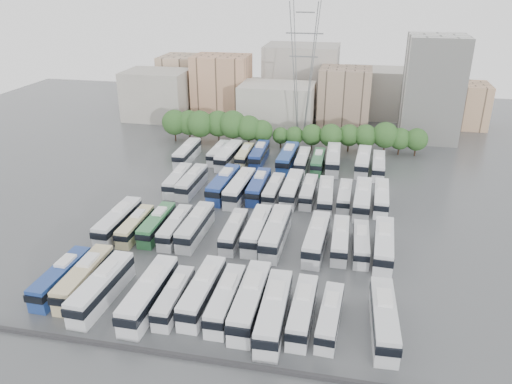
% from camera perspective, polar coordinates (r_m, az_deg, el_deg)
% --- Properties ---
extents(ground, '(220.00, 220.00, 0.00)m').
position_cam_1_polar(ground, '(85.77, -0.42, -3.87)').
color(ground, '#424447').
rests_on(ground, ground).
extents(parapet, '(56.00, 0.50, 0.50)m').
position_cam_1_polar(parapet, '(59.38, -7.55, -18.23)').
color(parapet, '#2D2D30').
rests_on(parapet, ground).
extents(tree_line, '(65.29, 8.19, 8.82)m').
position_cam_1_polar(tree_line, '(123.22, 1.86, 7.17)').
color(tree_line, black).
rests_on(tree_line, ground).
extents(city_buildings, '(102.00, 35.00, 20.00)m').
position_cam_1_polar(city_buildings, '(151.40, 2.65, 11.57)').
color(city_buildings, '#9E998E').
rests_on(city_buildings, ground).
extents(apartment_tower, '(14.00, 14.00, 26.00)m').
position_cam_1_polar(apartment_tower, '(136.08, 19.50, 11.08)').
color(apartment_tower, silver).
rests_on(apartment_tower, ground).
extents(electricity_pylon, '(9.00, 6.91, 33.83)m').
position_cam_1_polar(electricity_pylon, '(126.81, 5.42, 14.07)').
color(electricity_pylon, slate).
rests_on(electricity_pylon, ground).
extents(bus_r0_s0, '(2.81, 12.06, 3.77)m').
position_cam_1_polar(bus_r0_s0, '(73.75, -21.38, -9.03)').
color(bus_r0_s0, navy).
rests_on(bus_r0_s0, ground).
extents(bus_r0_s1, '(3.04, 12.85, 4.01)m').
position_cam_1_polar(bus_r0_s1, '(72.37, -19.03, -9.21)').
color(bus_r0_s1, tan).
rests_on(bus_r0_s1, ground).
extents(bus_r0_s2, '(3.36, 13.41, 4.18)m').
position_cam_1_polar(bus_r0_s2, '(69.50, -17.22, -10.33)').
color(bus_r0_s2, silver).
rests_on(bus_r0_s2, ground).
extents(bus_r0_s4, '(3.09, 13.72, 4.30)m').
position_cam_1_polar(bus_r0_s4, '(66.65, -12.13, -11.26)').
color(bus_r0_s4, silver).
rests_on(bus_r0_s4, ground).
extents(bus_r0_s5, '(2.51, 10.90, 3.41)m').
position_cam_1_polar(bus_r0_s5, '(66.26, -9.35, -11.71)').
color(bus_r0_s5, silver).
rests_on(bus_r0_s5, ground).
extents(bus_r0_s6, '(3.03, 12.86, 4.02)m').
position_cam_1_polar(bus_r0_s6, '(66.24, -6.14, -11.20)').
color(bus_r0_s6, silver).
rests_on(bus_r0_s6, ground).
extents(bus_r0_s7, '(2.68, 12.12, 3.80)m').
position_cam_1_polar(bus_r0_s7, '(64.82, -3.46, -12.08)').
color(bus_r0_s7, silver).
rests_on(bus_r0_s7, ground).
extents(bus_r0_s8, '(3.00, 13.66, 4.29)m').
position_cam_1_polar(bus_r0_s8, '(64.06, -0.65, -12.26)').
color(bus_r0_s8, silver).
rests_on(bus_r0_s8, ground).
extents(bus_r0_s9, '(3.33, 13.72, 4.28)m').
position_cam_1_polar(bus_r0_s9, '(62.31, 2.08, -13.46)').
color(bus_r0_s9, silver).
rests_on(bus_r0_s9, ground).
extents(bus_r0_s10, '(2.73, 11.90, 3.72)m').
position_cam_1_polar(bus_r0_s10, '(63.14, 5.34, -13.31)').
color(bus_r0_s10, silver).
rests_on(bus_r0_s10, ground).
extents(bus_r0_s11, '(2.91, 11.02, 3.43)m').
position_cam_1_polar(bus_r0_s11, '(62.86, 8.44, -13.85)').
color(bus_r0_s11, silver).
rests_on(bus_r0_s11, ground).
extents(bus_r0_s13, '(3.41, 13.09, 4.07)m').
position_cam_1_polar(bus_r0_s13, '(63.25, 14.41, -13.80)').
color(bus_r0_s13, silver).
rests_on(bus_r0_s13, ground).
extents(bus_r1_s0, '(2.96, 13.01, 4.07)m').
position_cam_1_polar(bus_r1_s0, '(86.11, -15.48, -3.19)').
color(bus_r1_s0, silver).
rests_on(bus_r1_s0, ground).
extents(bus_r1_s1, '(2.38, 10.90, 3.42)m').
position_cam_1_polar(bus_r1_s1, '(84.60, -13.60, -3.73)').
color(bus_r1_s1, beige).
rests_on(bus_r1_s1, ground).
extents(bus_r1_s2, '(2.53, 11.54, 3.62)m').
position_cam_1_polar(bus_r1_s2, '(84.16, -11.25, -3.58)').
color(bus_r1_s2, '#2F6E3E').
rests_on(bus_r1_s2, ground).
extents(bus_r1_s3, '(2.61, 11.48, 3.59)m').
position_cam_1_polar(bus_r1_s3, '(82.76, -9.20, -3.92)').
color(bus_r1_s3, silver).
rests_on(bus_r1_s3, ground).
extents(bus_r1_s4, '(2.94, 12.68, 3.97)m').
position_cam_1_polar(bus_r1_s4, '(82.12, -6.94, -3.86)').
color(bus_r1_s4, silver).
rests_on(bus_r1_s4, ground).
extents(bus_r1_s6, '(2.63, 11.36, 3.55)m').
position_cam_1_polar(bus_r1_s6, '(80.53, -2.55, -4.45)').
color(bus_r1_s6, silver).
rests_on(bus_r1_s6, ground).
extents(bus_r1_s7, '(2.81, 12.68, 3.97)m').
position_cam_1_polar(bus_r1_s7, '(80.45, 0.10, -4.28)').
color(bus_r1_s7, white).
rests_on(bus_r1_s7, ground).
extents(bus_r1_s8, '(3.19, 13.73, 4.29)m').
position_cam_1_polar(bus_r1_s8, '(79.43, 2.28, -4.57)').
color(bus_r1_s8, silver).
rests_on(bus_r1_s8, ground).
extents(bus_r1_s10, '(3.38, 13.15, 4.09)m').
position_cam_1_polar(bus_r1_s10, '(78.39, 6.93, -5.23)').
color(bus_r1_s10, silver).
rests_on(bus_r1_s10, ground).
extents(bus_r1_s11, '(2.71, 11.64, 3.64)m').
position_cam_1_polar(bus_r1_s11, '(79.00, 9.59, -5.35)').
color(bus_r1_s11, silver).
rests_on(bus_r1_s11, ground).
extents(bus_r1_s12, '(2.69, 11.04, 3.45)m').
position_cam_1_polar(bus_r1_s12, '(78.76, 11.92, -5.73)').
color(bus_r1_s12, silver).
rests_on(bus_r1_s12, ground).
extents(bus_r1_s13, '(3.32, 13.19, 4.11)m').
position_cam_1_polar(bus_r1_s13, '(78.48, 14.38, -5.82)').
color(bus_r1_s13, silver).
rests_on(bus_r1_s13, ground).
extents(bus_r2_s1, '(3.07, 12.14, 3.78)m').
position_cam_1_polar(bus_r2_s1, '(100.89, -8.90, 1.38)').
color(bus_r2_s1, silver).
rests_on(bus_r2_s1, ground).
extents(bus_r2_s2, '(2.91, 12.45, 3.89)m').
position_cam_1_polar(bus_r2_s2, '(99.58, -7.32, 1.20)').
color(bus_r2_s2, silver).
rests_on(bus_r2_s2, ground).
extents(bus_r2_s4, '(3.62, 13.74, 4.27)m').
position_cam_1_polar(bus_r2_s4, '(97.35, -3.71, 0.94)').
color(bus_r2_s4, navy).
rests_on(bus_r2_s4, ground).
extents(bus_r2_s5, '(3.60, 13.58, 4.22)m').
position_cam_1_polar(bus_r2_s5, '(95.66, -1.87, 0.53)').
color(bus_r2_s5, silver).
rests_on(bus_r2_s5, ground).
extents(bus_r2_s6, '(2.75, 12.47, 3.91)m').
position_cam_1_polar(bus_r2_s6, '(96.61, 0.31, 0.69)').
color(bus_r2_s6, navy).
rests_on(bus_r2_s6, ground).
extents(bus_r2_s7, '(2.79, 11.41, 3.56)m').
position_cam_1_polar(bus_r2_s7, '(95.39, 2.05, 0.25)').
color(bus_r2_s7, silver).
rests_on(bus_r2_s7, ground).
extents(bus_r2_s8, '(3.02, 12.95, 4.05)m').
position_cam_1_polar(bus_r2_s8, '(95.61, 4.12, 0.41)').
color(bus_r2_s8, silver).
rests_on(bus_r2_s8, ground).
extents(bus_r2_s9, '(2.54, 11.26, 3.53)m').
position_cam_1_polar(bus_r2_s9, '(95.33, 6.05, 0.10)').
color(bus_r2_s9, silver).
rests_on(bus_r2_s9, ground).
extents(bus_r2_s10, '(3.24, 12.51, 3.89)m').
position_cam_1_polar(bus_r2_s10, '(93.52, 7.96, -0.37)').
color(bus_r2_s10, silver).
rests_on(bus_r2_s10, ground).
extents(bus_r2_s11, '(2.52, 10.88, 3.40)m').
position_cam_1_polar(bus_r2_s11, '(94.46, 10.09, -0.42)').
color(bus_r2_s11, silver).
rests_on(bus_r2_s11, ground).
extents(bus_r2_s12, '(3.34, 13.39, 4.18)m').
position_cam_1_polar(bus_r2_s12, '(93.10, 12.07, -0.71)').
color(bus_r2_s12, silver).
rests_on(bus_r2_s12, ground).
extents(bus_r2_s13, '(2.93, 12.15, 3.79)m').
position_cam_1_polar(bus_r2_s13, '(94.74, 14.11, -0.59)').
color(bus_r2_s13, white).
rests_on(bus_r2_s13, ground).
extents(bus_r3_s0, '(2.94, 12.91, 4.04)m').
position_cam_1_polar(bus_r3_s0, '(115.93, -7.86, 4.50)').
color(bus_r3_s0, silver).
rests_on(bus_r3_s0, ground).
extents(bus_r3_s2, '(2.72, 11.20, 3.49)m').
position_cam_1_polar(bus_r3_s2, '(115.93, -4.31, 4.52)').
color(bus_r3_s2, silver).
rests_on(bus_r3_s2, ground).
extents(bus_r3_s3, '(3.44, 13.25, 4.12)m').
position_cam_1_polar(bus_r3_s3, '(113.25, -3.14, 4.25)').
color(bus_r3_s3, white).
rests_on(bus_r3_s3, ground).
extents(bus_r3_s4, '(2.47, 10.80, 3.38)m').
position_cam_1_polar(bus_r3_s4, '(114.07, -1.29, 4.23)').
color(bus_r3_s4, beige).
rests_on(bus_r3_s4, ground).
extents(bus_r3_s5, '(2.92, 12.57, 3.93)m').
position_cam_1_polar(bus_r3_s5, '(113.77, 0.38, 4.33)').
color(bus_r3_s5, navy).
rests_on(bus_r3_s5, ground).
extents(bus_r3_s7, '(3.41, 13.60, 4.24)m').
position_cam_1_polar(bus_r3_s7, '(111.51, 3.64, 3.95)').
color(bus_r3_s7, navy).
rests_on(bus_r3_s7, ground).
extents(bus_r3_s8, '(2.53, 11.44, 3.59)m').
position_cam_1_polar(bus_r3_s8, '(110.92, 5.34, 3.61)').
color(bus_r3_s8, silver).
rests_on(bus_r3_s8, ground).
extents(bus_r3_s9, '(2.51, 11.25, 3.52)m').
position_cam_1_polar(bus_r3_s9, '(110.95, 7.10, 3.51)').
color(bus_r3_s9, '#2A623B').
rests_on(bus_r3_s9, ground).
extents(bus_r3_s10, '(3.44, 13.75, 4.29)m').
position_cam_1_polar(bus_r3_s10, '(111.78, 8.81, 3.77)').
color(bus_r3_s10, silver).
rests_on(bus_r3_s10, ground).
extents(bus_r3_s12, '(3.54, 13.30, 4.13)m').
position_cam_1_polar(bus_r3_s12, '(111.79, 12.14, 3.47)').
color(bus_r3_s12, silver).
rests_on(bus_r3_s12, ground).
extents(bus_r3_s13, '(2.91, 12.07, 3.77)m').
position_cam_1_polar(bus_r3_s13, '(110.62, 13.82, 3.00)').
color(bus_r3_s13, silver).
rests_on(bus_r3_s13, ground).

